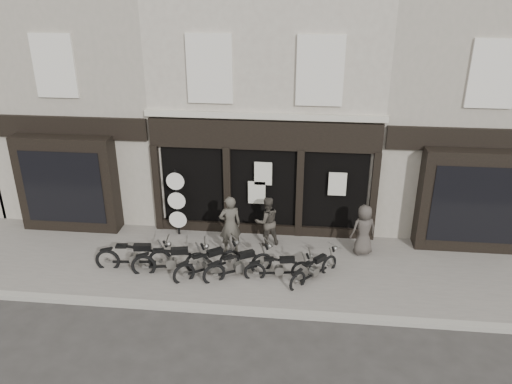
# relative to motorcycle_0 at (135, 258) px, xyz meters

# --- Properties ---
(ground_plane) EXTENTS (90.00, 90.00, 0.00)m
(ground_plane) POSITION_rel_motorcycle_0_xyz_m (3.47, -0.38, -0.42)
(ground_plane) COLOR #2D2B28
(ground_plane) RESTS_ON ground
(pavement) EXTENTS (30.00, 4.20, 0.12)m
(pavement) POSITION_rel_motorcycle_0_xyz_m (3.47, 0.52, -0.36)
(pavement) COLOR #68625C
(pavement) RESTS_ON ground_plane
(kerb) EXTENTS (30.00, 0.25, 0.13)m
(kerb) POSITION_rel_motorcycle_0_xyz_m (3.47, -1.63, -0.36)
(kerb) COLOR gray
(kerb) RESTS_ON ground_plane
(central_building) EXTENTS (7.30, 6.22, 8.34)m
(central_building) POSITION_rel_motorcycle_0_xyz_m (3.47, 5.57, 3.66)
(central_building) COLOR #B9AF9E
(central_building) RESTS_ON ground
(neighbour_left) EXTENTS (5.60, 6.73, 8.34)m
(neighbour_left) POSITION_rel_motorcycle_0_xyz_m (-2.88, 5.51, 3.62)
(neighbour_left) COLOR #9F9587
(neighbour_left) RESTS_ON ground
(neighbour_right) EXTENTS (5.60, 6.73, 8.34)m
(neighbour_right) POSITION_rel_motorcycle_0_xyz_m (9.82, 5.51, 3.62)
(neighbour_right) COLOR #9F9587
(neighbour_right) RESTS_ON ground
(motorcycle_0) EXTENTS (2.23, 0.61, 1.07)m
(motorcycle_0) POSITION_rel_motorcycle_0_xyz_m (0.00, 0.00, 0.00)
(motorcycle_0) COLOR black
(motorcycle_0) RESTS_ON ground
(motorcycle_1) EXTENTS (2.20, 0.77, 1.06)m
(motorcycle_1) POSITION_rel_motorcycle_0_xyz_m (1.11, -0.10, -0.00)
(motorcycle_1) COLOR black
(motorcycle_1) RESTS_ON ground
(motorcycle_2) EXTENTS (1.78, 1.46, 1.00)m
(motorcycle_2) POSITION_rel_motorcycle_0_xyz_m (2.15, -0.07, -0.03)
(motorcycle_2) COLOR black
(motorcycle_2) RESTS_ON ground
(motorcycle_3) EXTENTS (1.90, 1.29, 1.00)m
(motorcycle_3) POSITION_rel_motorcycle_0_xyz_m (3.03, -0.08, -0.03)
(motorcycle_3) COLOR black
(motorcycle_3) RESTS_ON ground
(motorcycle_4) EXTENTS (1.92, 0.59, 0.92)m
(motorcycle_4) POSITION_rel_motorcycle_0_xyz_m (4.16, -0.07, -0.06)
(motorcycle_4) COLOR black
(motorcycle_4) RESTS_ON ground
(motorcycle_5) EXTENTS (1.43, 1.53, 0.90)m
(motorcycle_5) POSITION_rel_motorcycle_0_xyz_m (5.14, -0.01, -0.07)
(motorcycle_5) COLOR black
(motorcycle_5) RESTS_ON ground
(man_left) EXTENTS (0.78, 0.64, 1.84)m
(man_left) POSITION_rel_motorcycle_0_xyz_m (2.59, 1.20, 0.61)
(man_left) COLOR #423E36
(man_left) RESTS_ON pavement
(man_centre) EXTENTS (0.95, 0.87, 1.59)m
(man_centre) POSITION_rel_motorcycle_0_xyz_m (3.65, 1.79, 0.49)
(man_centre) COLOR #3B362F
(man_centre) RESTS_ON pavement
(man_right) EXTENTS (0.90, 0.74, 1.59)m
(man_right) POSITION_rel_motorcycle_0_xyz_m (6.57, 1.54, 0.49)
(man_right) COLOR #3E3834
(man_right) RESTS_ON pavement
(advert_sign_post) EXTENTS (0.58, 0.37, 2.36)m
(advert_sign_post) POSITION_rel_motorcycle_0_xyz_m (0.74, 2.12, 0.73)
(advert_sign_post) COLOR black
(advert_sign_post) RESTS_ON ground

